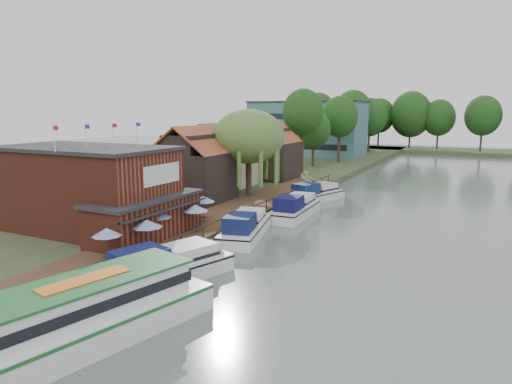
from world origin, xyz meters
The scene contains 27 objects.
ground centered at (0.00, 0.00, 0.00)m, with size 260.00×260.00×0.00m, color #495450.
land_bank centered at (-30.00, 35.00, 0.50)m, with size 50.00×140.00×1.00m, color #384728.
quay_deck centered at (-8.00, 10.00, 1.05)m, with size 6.00×50.00×0.10m, color #47301E.
quay_rail centered at (-5.30, 10.50, 1.50)m, with size 0.20×49.00×1.00m, color black, non-canonical shape.
pub centered at (-14.00, -1.00, 4.65)m, with size 20.00×11.00×7.30m, color maroon, non-canonical shape.
hotel_block centered at (-22.00, 70.00, 7.15)m, with size 25.40×12.40×12.30m, color #38666B, non-canonical shape.
cottage_a centered at (-15.00, 14.00, 5.25)m, with size 8.60×7.60×8.50m, color black, non-canonical shape.
cottage_b centered at (-18.00, 24.00, 5.25)m, with size 9.60×8.60×8.50m, color beige, non-canonical shape.
cottage_c centered at (-14.00, 33.00, 5.25)m, with size 7.60×7.60×8.50m, color black, non-canonical shape.
willow centered at (-10.50, 19.00, 6.21)m, with size 8.60×8.60×10.43m, color #476B2D, non-canonical shape.
umbrella_0 centered at (-7.69, -7.09, 2.29)m, with size 2.00×2.00×2.38m, color #1B4498, non-canonical shape.
umbrella_1 centered at (-6.81, -4.03, 2.29)m, with size 2.31×2.31×2.38m, color navy, non-canonical shape.
umbrella_2 centered at (-8.04, -1.30, 2.29)m, with size 2.28×2.28×2.38m, color #1C429A, non-canonical shape.
umbrella_3 centered at (-6.67, 1.99, 2.29)m, with size 2.17×2.17×2.38m, color #1B3798, non-canonical shape.
umbrella_4 centered at (-8.26, 5.59, 2.29)m, with size 2.22×2.22×2.38m, color navy, non-canonical shape.
cruiser_0 centered at (-3.67, -5.87, 1.31)m, with size 3.46×10.68×2.62m, color silver, non-canonical shape.
cruiser_1 centered at (-3.98, 5.81, 1.26)m, with size 3.35×10.35×2.53m, color white, non-canonical shape.
cruiser_2 centered at (-3.03, 15.39, 1.28)m, with size 3.38×10.46×2.56m, color silver, non-canonical shape.
cruiser_3 centered at (-3.93, 24.53, 1.23)m, with size 3.27×10.11×2.46m, color silver, non-canonical shape.
tour_boat centered at (-2.34, -14.89, 1.64)m, with size 4.23×15.06×3.29m, color silver, non-canonical shape.
swan centered at (-4.38, -13.15, 0.22)m, with size 0.44×0.44×0.44m, color white.
bank_tree_0 centered at (-12.18, 41.28, 7.87)m, with size 6.64×6.64×13.74m, color #143811, non-canonical shape.
bank_tree_1 centered at (-13.73, 50.94, 6.21)m, with size 6.25×6.25×10.42m, color #143811, non-canonical shape.
bank_tree_2 centered at (-11.08, 58.49, 7.52)m, with size 7.02×7.02×13.04m, color #143811, non-canonical shape.
bank_tree_3 centered at (-14.21, 79.90, 8.52)m, with size 8.93×8.93×15.05m, color #143811, non-canonical shape.
bank_tree_4 centered at (-11.20, 84.74, 7.62)m, with size 8.22×8.22×13.25m, color #143811, non-canonical shape.
bank_tree_5 centered at (-16.86, 93.69, 8.02)m, with size 8.82×8.82×14.04m, color #143811, non-canonical shape.
Camera 1 is at (14.65, -29.14, 11.31)m, focal length 32.00 mm.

